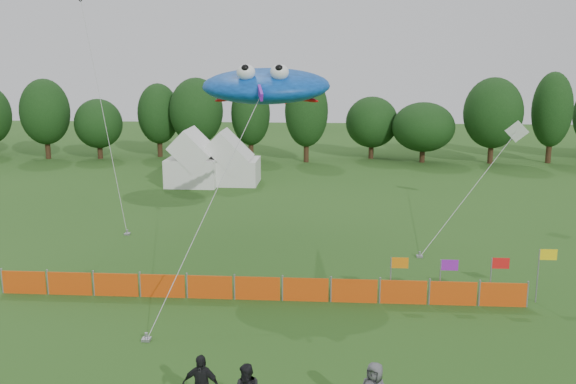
# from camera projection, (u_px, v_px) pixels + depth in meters

# --- Properties ---
(treeline) EXTENTS (104.57, 8.78, 8.36)m
(treeline) POSITION_uv_depth(u_px,v_px,m) (334.00, 117.00, 60.89)
(treeline) COLOR #382314
(treeline) RESTS_ON ground
(tent_left) EXTENTS (3.99, 3.99, 3.52)m
(tent_left) POSITION_uv_depth(u_px,v_px,m) (194.00, 162.00, 49.97)
(tent_left) COLOR white
(tent_left) RESTS_ON ground
(tent_right) EXTENTS (4.54, 3.63, 3.21)m
(tent_right) POSITION_uv_depth(u_px,v_px,m) (230.00, 163.00, 50.54)
(tent_right) COLOR silver
(tent_right) RESTS_ON ground
(barrier_fence) EXTENTS (21.90, 0.06, 1.00)m
(barrier_fence) POSITION_uv_depth(u_px,v_px,m) (257.00, 288.00, 26.57)
(barrier_fence) COLOR #D0440B
(barrier_fence) RESTS_ON ground
(flag_row) EXTENTS (6.73, 0.54, 2.28)m
(flag_row) POSITION_uv_depth(u_px,v_px,m) (471.00, 271.00, 26.00)
(flag_row) COLOR gray
(flag_row) RESTS_ON ground
(stingray_kite) EXTENTS (6.64, 17.79, 9.65)m
(stingray_kite) POSITION_uv_depth(u_px,v_px,m) (268.00, 86.00, 30.60)
(stingray_kite) COLOR blue
(stingray_kite) RESTS_ON ground
(small_kite_white) EXTENTS (7.65, 9.14, 6.10)m
(small_kite_white) POSITION_uv_depth(u_px,v_px,m) (497.00, 157.00, 37.58)
(small_kite_white) COLOR silver
(small_kite_white) RESTS_ON ground
(small_kite_dark) EXTENTS (4.10, 4.43, 13.92)m
(small_kite_dark) POSITION_uv_depth(u_px,v_px,m) (98.00, 89.00, 37.19)
(small_kite_dark) COLOR black
(small_kite_dark) RESTS_ON ground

